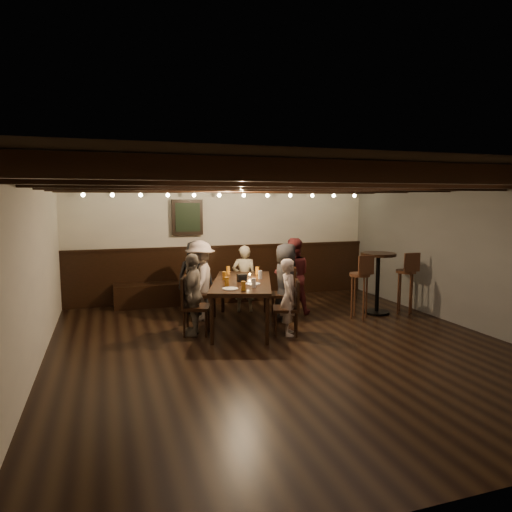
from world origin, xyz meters
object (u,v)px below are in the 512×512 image
object	(u,v)px
chair_right_near	(284,303)
bar_stool_right	(405,291)
chair_right_far	(287,318)
person_right_far	(289,297)
dining_table	(242,285)
person_left_near	(200,280)
person_right_near	(286,282)
chair_left_far	(195,317)
high_top_table	(378,274)
bar_stool_left	(359,295)
person_bench_left	(195,277)
person_left_far	(193,294)
person_bench_right	(293,276)
chair_left_near	(202,303)
person_bench_centre	(244,278)

from	to	relation	value
chair_right_near	bar_stool_right	size ratio (longest dim) A/B	0.82
chair_right_far	person_right_far	world-z (taller)	person_right_far
dining_table	bar_stool_right	size ratio (longest dim) A/B	1.95
dining_table	person_left_near	world-z (taller)	person_left_near
person_right_near	person_right_far	size ratio (longest dim) A/B	1.13
dining_table	chair_left_far	distance (m)	0.95
dining_table	high_top_table	size ratio (longest dim) A/B	1.98
chair_right_far	bar_stool_left	bearing A→B (deg)	-53.56
person_bench_left	person_left_far	distance (m)	1.36
person_bench_right	person_right_near	xyz separation A→B (m)	(-0.29, -0.38, -0.03)
person_bench_left	person_right_near	world-z (taller)	person_bench_left
person_bench_right	person_right_far	world-z (taller)	person_bench_right
chair_left_near	bar_stool_right	distance (m)	3.75
person_right_near	person_bench_centre	bearing A→B (deg)	51.34
person_left_near	person_bench_right	bearing A→B (deg)	105.26
person_left_far	person_right_far	bearing A→B (deg)	90.00
dining_table	person_right_far	bearing A→B (deg)	-30.96
person_bench_right	person_right_far	size ratio (longest dim) A/B	1.17
chair_left_far	person_right_near	distance (m)	1.77
high_top_table	chair_left_near	bearing A→B (deg)	169.31
chair_right_near	person_bench_right	world-z (taller)	person_bench_right
chair_left_near	person_bench_centre	bearing A→B (deg)	129.80
dining_table	chair_left_near	size ratio (longest dim) A/B	2.36
chair_left_far	person_bench_centre	xyz separation A→B (m)	(1.16, 1.19, 0.35)
bar_stool_right	high_top_table	bearing A→B (deg)	163.67
high_top_table	person_bench_centre	bearing A→B (deg)	157.82
person_left_far	bar_stool_right	world-z (taller)	person_left_far
person_right_near	person_bench_right	bearing A→B (deg)	-18.43
person_bench_left	person_left_near	xyz separation A→B (m)	(-0.00, -0.47, 0.02)
chair_left_far	bar_stool_left	size ratio (longest dim) A/B	0.80
chair_left_far	person_bench_right	size ratio (longest dim) A/B	0.65
chair_left_near	person_bench_left	distance (m)	0.62
chair_left_near	bar_stool_right	bearing A→B (deg)	97.11
high_top_table	bar_stool_left	xyz separation A→B (m)	(-0.50, -0.21, -0.32)
person_right_near	bar_stool_right	world-z (taller)	person_right_near
person_bench_left	bar_stool_right	distance (m)	3.90
chair_right_far	person_right_near	size ratio (longest dim) A/B	0.64
chair_right_near	chair_right_far	bearing A→B (deg)	179.89
chair_left_near	person_left_near	distance (m)	0.41
dining_table	chair_right_far	size ratio (longest dim) A/B	2.60
person_right_far	bar_stool_left	size ratio (longest dim) A/B	1.04
person_bench_left	person_bench_right	bearing A→B (deg)	-180.00
person_right_near	high_top_table	bearing A→B (deg)	-75.33
chair_right_far	person_right_near	bearing A→B (deg)	-2.02
person_bench_right	person_bench_centre	bearing A→B (deg)	-9.46
person_bench_left	person_left_far	size ratio (longest dim) A/B	1.06
person_bench_centre	person_bench_right	xyz separation A→B (m)	(0.80, -0.43, 0.08)
person_bench_left	high_top_table	size ratio (longest dim) A/B	1.20
person_bench_centre	high_top_table	size ratio (longest dim) A/B	1.11
person_bench_right	bar_stool_right	world-z (taller)	person_bench_right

